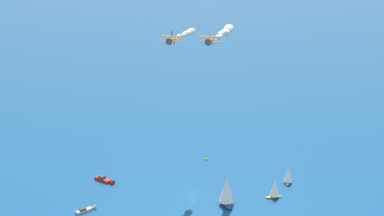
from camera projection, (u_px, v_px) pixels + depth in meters
name	position (u px, v px, depth m)	size (l,w,h in m)	color
ground_plane	(192.00, 195.00, 178.63)	(2000.00, 2000.00, 0.00)	navy
sailboat_near_centre	(274.00, 189.00, 175.32)	(6.23, 4.29, 7.78)	gold
sailboat_far_stbd	(226.00, 191.00, 169.73)	(6.84, 9.60, 12.08)	#23478C
sailboat_offshore	(288.00, 175.00, 186.53)	(3.66, 6.17, 7.76)	#9E9993
motorboat_trailing	(105.00, 180.00, 188.66)	(9.23, 5.97, 2.64)	#B21E1E
motorboat_ahead	(87.00, 210.00, 167.09)	(6.21, 6.60, 2.09)	#9E9993
marker_buoy	(206.00, 159.00, 208.93)	(1.10, 1.10, 2.10)	yellow
biplane_lead	(211.00, 40.00, 158.79)	(7.32, 6.89, 3.56)	orange
wingwalker_lead	(211.00, 34.00, 158.12)	(0.93, 0.24, 1.76)	white
smoke_trail_lead	(226.00, 31.00, 178.38)	(5.93, 25.35, 3.44)	white
biplane_wingman	(172.00, 40.00, 160.11)	(7.32, 6.89, 3.56)	orange
wingwalker_wingman	(172.00, 33.00, 159.44)	(0.93, 0.24, 1.76)	#1E4CB2
smoke_trail_wingman	(188.00, 33.00, 175.62)	(4.91, 18.51, 2.45)	white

